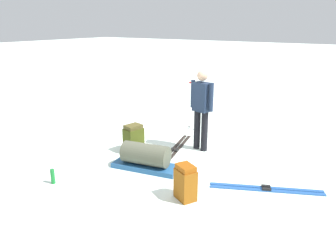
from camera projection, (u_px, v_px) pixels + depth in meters
ground_plane at (168, 159)px, 6.45m from camera, size 80.00×80.00×0.00m
skier_standing at (201, 106)px, 6.68m from camera, size 0.56×0.28×1.70m
ski_pair_near at (266, 189)px, 5.28m from camera, size 1.73×0.91×0.05m
ski_pair_far at (174, 151)px, 6.86m from camera, size 0.64×1.98×0.05m
backpack_large_dark at (185, 183)px, 4.93m from camera, size 0.40×0.36×0.57m
backpack_bright at (134, 139)px, 6.75m from camera, size 0.35×0.42×0.59m
ski_poles_planted_near at (193, 103)px, 8.05m from camera, size 0.23×0.12×1.23m
gear_sled at (146, 157)px, 5.98m from camera, size 1.31×0.68×0.49m
thermos_bottle at (53, 176)px, 5.45m from camera, size 0.07×0.07×0.26m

